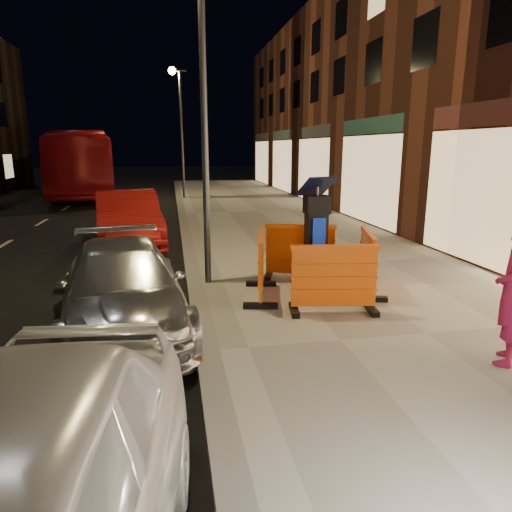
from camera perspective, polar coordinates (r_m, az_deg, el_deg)
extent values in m
plane|color=black|center=(5.94, -6.00, -12.96)|extent=(120.00, 120.00, 0.00)
cube|color=#9A978C|center=(6.79, 20.51, -9.60)|extent=(6.00, 60.00, 0.15)
cube|color=slate|center=(5.91, -6.02, -12.31)|extent=(0.30, 60.00, 0.15)
cube|color=black|center=(7.82, 7.48, 2.02)|extent=(0.72, 0.72, 1.90)
cube|color=#FB5E0C|center=(7.05, 9.73, -2.85)|extent=(1.43, 0.76, 1.06)
cube|color=#FB5E0C|center=(8.80, 5.51, 0.55)|extent=(1.46, 0.92, 1.06)
cube|color=#FB5E0C|center=(7.68, 0.62, -1.29)|extent=(0.82, 1.45, 1.06)
cube|color=#FB5E0C|center=(8.25, 13.68, -0.64)|extent=(0.90, 1.46, 1.06)
imported|color=silver|center=(7.26, -15.97, -8.37)|extent=(2.29, 4.45, 1.23)
imported|color=maroon|center=(13.02, -15.51, 1.29)|extent=(2.18, 4.68, 1.49)
imported|color=maroon|center=(27.44, -20.58, 7.11)|extent=(4.62, 12.64, 3.44)
cylinder|color=#3F3F44|center=(8.35, -6.50, 16.91)|extent=(0.12, 0.12, 6.00)
cylinder|color=#3F3F44|center=(23.32, -9.25, 14.56)|extent=(0.12, 0.12, 6.00)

